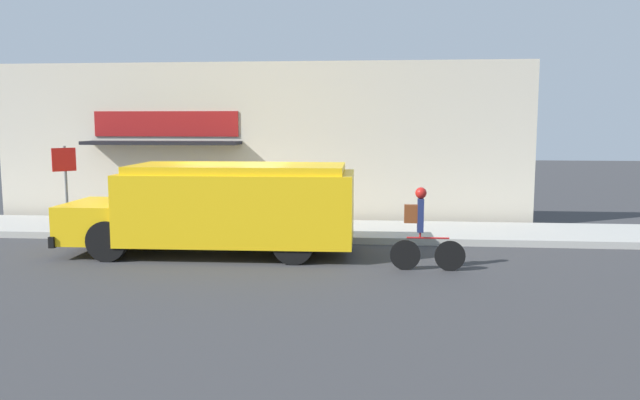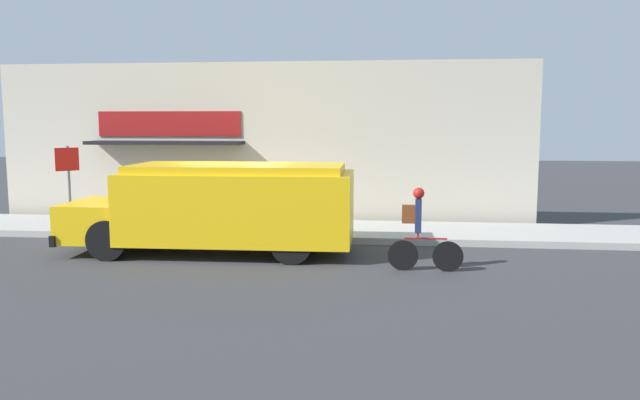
{
  "view_description": "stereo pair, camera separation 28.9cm",
  "coord_description": "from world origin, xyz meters",
  "px_view_note": "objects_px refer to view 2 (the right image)",
  "views": [
    {
      "loc": [
        3.55,
        -14.85,
        2.94
      ],
      "look_at": [
        2.16,
        -0.2,
        1.1
      ],
      "focal_mm": 35.0,
      "sensor_mm": 36.0,
      "label": 1
    },
    {
      "loc": [
        3.83,
        -14.82,
        2.94
      ],
      "look_at": [
        2.16,
        -0.2,
        1.1
      ],
      "focal_mm": 35.0,
      "sensor_mm": 36.0,
      "label": 2
    }
  ],
  "objects_px": {
    "trash_bin": "(170,210)",
    "cyclist": "(420,229)",
    "school_bus": "(222,206)",
    "stop_sign_post": "(68,173)"
  },
  "relations": [
    {
      "from": "stop_sign_post",
      "to": "trash_bin",
      "type": "bearing_deg",
      "value": 18.4
    },
    {
      "from": "cyclist",
      "to": "trash_bin",
      "type": "bearing_deg",
      "value": 150.0
    },
    {
      "from": "cyclist",
      "to": "trash_bin",
      "type": "distance_m",
      "value": 7.55
    },
    {
      "from": "cyclist",
      "to": "stop_sign_post",
      "type": "xyz_separation_m",
      "value": [
        -8.93,
        3.01,
        0.78
      ]
    },
    {
      "from": "trash_bin",
      "to": "cyclist",
      "type": "bearing_deg",
      "value": -30.37
    },
    {
      "from": "trash_bin",
      "to": "school_bus",
      "type": "bearing_deg",
      "value": -50.24
    },
    {
      "from": "cyclist",
      "to": "stop_sign_post",
      "type": "relative_size",
      "value": 0.77
    },
    {
      "from": "stop_sign_post",
      "to": "trash_bin",
      "type": "height_order",
      "value": "stop_sign_post"
    },
    {
      "from": "school_bus",
      "to": "cyclist",
      "type": "distance_m",
      "value": 4.49
    },
    {
      "from": "cyclist",
      "to": "trash_bin",
      "type": "height_order",
      "value": "cyclist"
    }
  ]
}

